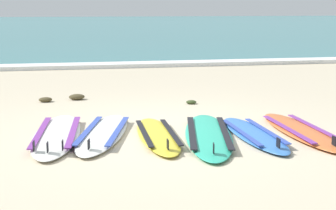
# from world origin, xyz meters

# --- Properties ---
(ground_plane) EXTENTS (80.00, 80.00, 0.00)m
(ground_plane) POSITION_xyz_m (0.00, 0.00, 0.00)
(ground_plane) COLOR beige
(sea) EXTENTS (80.00, 60.00, 0.10)m
(sea) POSITION_xyz_m (0.00, 36.95, 0.05)
(sea) COLOR teal
(sea) RESTS_ON ground
(wave_foam_strip) EXTENTS (80.00, 0.70, 0.11)m
(wave_foam_strip) POSITION_xyz_m (0.00, 7.30, 0.06)
(wave_foam_strip) COLOR white
(wave_foam_strip) RESTS_ON ground
(surfboard_0) EXTENTS (0.77, 2.35, 0.18)m
(surfboard_0) POSITION_xyz_m (-1.29, 0.01, 0.04)
(surfboard_0) COLOR silver
(surfboard_0) RESTS_ON ground
(surfboard_1) EXTENTS (1.07, 2.24, 0.18)m
(surfboard_1) POSITION_xyz_m (-0.70, -0.03, 0.04)
(surfboard_1) COLOR silver
(surfboard_1) RESTS_ON ground
(surfboard_2) EXTENTS (0.51, 1.94, 0.18)m
(surfboard_2) POSITION_xyz_m (-0.02, -0.28, 0.04)
(surfboard_2) COLOR yellow
(surfboard_2) RESTS_ON ground
(surfboard_3) EXTENTS (1.06, 2.43, 0.18)m
(surfboard_3) POSITION_xyz_m (0.63, -0.38, 0.04)
(surfboard_3) COLOR #2DB793
(surfboard_3) RESTS_ON ground
(surfboard_4) EXTENTS (0.52, 1.93, 0.18)m
(surfboard_4) POSITION_xyz_m (1.21, -0.46, 0.04)
(surfboard_4) COLOR #3875CC
(surfboard_4) RESTS_ON ground
(surfboard_5) EXTENTS (0.55, 2.16, 0.18)m
(surfboard_5) POSITION_xyz_m (1.90, -0.41, 0.04)
(surfboard_5) COLOR orange
(surfboard_5) RESTS_ON ground
(seaweed_clump_near_shoreline) EXTENTS (0.23, 0.19, 0.08)m
(seaweed_clump_near_shoreline) POSITION_xyz_m (-1.56, 2.49, 0.04)
(seaweed_clump_near_shoreline) COLOR #4C4228
(seaweed_clump_near_shoreline) RESTS_ON ground
(seaweed_clump_mid_sand) EXTENTS (0.28, 0.23, 0.10)m
(seaweed_clump_mid_sand) POSITION_xyz_m (-1.01, 2.60, 0.05)
(seaweed_clump_mid_sand) COLOR #4C4228
(seaweed_clump_mid_sand) RESTS_ON ground
(seaweed_clump_by_the_boards) EXTENTS (0.18, 0.14, 0.06)m
(seaweed_clump_by_the_boards) POSITION_xyz_m (0.93, 1.82, 0.03)
(seaweed_clump_by_the_boards) COLOR #384723
(seaweed_clump_by_the_boards) RESTS_ON ground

